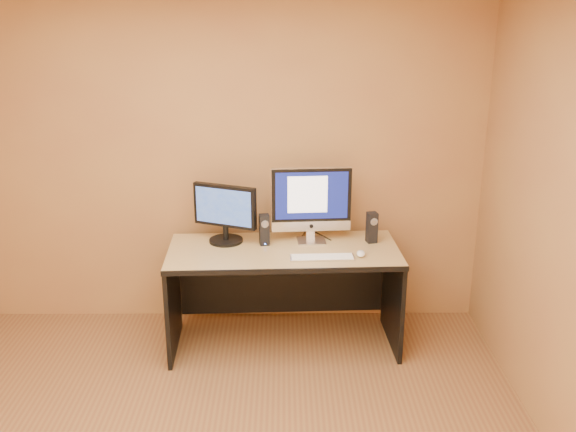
# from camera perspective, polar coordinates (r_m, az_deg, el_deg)

# --- Properties ---
(walls) EXTENTS (4.00, 4.00, 2.60)m
(walls) POSITION_cam_1_polar(r_m,az_deg,el_deg) (3.01, -9.41, -4.05)
(walls) COLOR olive
(walls) RESTS_ON ground
(desk) EXTENTS (1.68, 0.79, 0.76)m
(desk) POSITION_cam_1_polar(r_m,az_deg,el_deg) (4.73, -0.38, -7.27)
(desk) COLOR tan
(desk) RESTS_ON ground
(imac) EXTENTS (0.60, 0.26, 0.57)m
(imac) POSITION_cam_1_polar(r_m,az_deg,el_deg) (4.64, 2.12, 1.00)
(imac) COLOR silver
(imac) RESTS_ON desk
(second_monitor) EXTENTS (0.55, 0.41, 0.43)m
(second_monitor) POSITION_cam_1_polar(r_m,az_deg,el_deg) (4.67, -5.61, 0.19)
(second_monitor) COLOR black
(second_monitor) RESTS_ON desk
(speaker_left) EXTENTS (0.08, 0.08, 0.23)m
(speaker_left) POSITION_cam_1_polar(r_m,az_deg,el_deg) (4.63, -2.12, -1.23)
(speaker_left) COLOR black
(speaker_left) RESTS_ON desk
(speaker_right) EXTENTS (0.08, 0.09, 0.23)m
(speaker_right) POSITION_cam_1_polar(r_m,az_deg,el_deg) (4.72, 7.46, -1.01)
(speaker_right) COLOR black
(speaker_right) RESTS_ON desk
(keyboard) EXTENTS (0.45, 0.14, 0.02)m
(keyboard) POSITION_cam_1_polar(r_m,az_deg,el_deg) (4.42, 3.06, -3.69)
(keyboard) COLOR silver
(keyboard) RESTS_ON desk
(mouse) EXTENTS (0.07, 0.11, 0.04)m
(mouse) POSITION_cam_1_polar(r_m,az_deg,el_deg) (4.48, 6.49, -3.33)
(mouse) COLOR silver
(mouse) RESTS_ON desk
(cable_a) EXTENTS (0.13, 0.20, 0.01)m
(cable_a) POSITION_cam_1_polar(r_m,az_deg,el_deg) (4.83, 3.07, -1.76)
(cable_a) COLOR black
(cable_a) RESTS_ON desk
(cable_b) EXTENTS (0.05, 0.18, 0.01)m
(cable_b) POSITION_cam_1_polar(r_m,az_deg,el_deg) (4.87, 1.42, -1.56)
(cable_b) COLOR black
(cable_b) RESTS_ON desk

